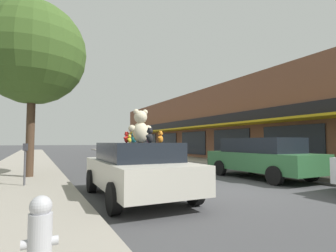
{
  "coord_description": "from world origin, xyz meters",
  "views": [
    {
      "loc": [
        -5.28,
        -6.17,
        1.47
      ],
      "look_at": [
        -1.69,
        0.93,
        1.96
      ],
      "focal_mm": 28.0,
      "sensor_mm": 36.0,
      "label": 1
    }
  ],
  "objects_px": {
    "teddy_bear_orange": "(160,137)",
    "teddy_bear_blue": "(134,139)",
    "teddy_bear_teal": "(134,138)",
    "parked_car_far_center": "(261,157)",
    "teddy_bear_yellow": "(130,139)",
    "teddy_bear_giant": "(140,127)",
    "parking_meter": "(25,159)",
    "fire_hydrant": "(40,237)",
    "teddy_bear_black": "(150,135)",
    "teddy_bear_red": "(127,137)",
    "plush_art_car": "(137,168)",
    "teddy_bear_pink": "(149,137)",
    "street_tree": "(33,53)"
  },
  "relations": [
    {
      "from": "street_tree",
      "to": "parking_meter",
      "type": "distance_m",
      "value": 4.55
    },
    {
      "from": "teddy_bear_pink",
      "to": "fire_hydrant",
      "type": "distance_m",
      "value": 5.7
    },
    {
      "from": "teddy_bear_teal",
      "to": "parked_car_far_center",
      "type": "relative_size",
      "value": 0.06
    },
    {
      "from": "teddy_bear_blue",
      "to": "teddy_bear_yellow",
      "type": "height_order",
      "value": "teddy_bear_blue"
    },
    {
      "from": "teddy_bear_giant",
      "to": "teddy_bear_pink",
      "type": "xyz_separation_m",
      "value": [
        0.6,
        0.85,
        -0.27
      ]
    },
    {
      "from": "teddy_bear_black",
      "to": "teddy_bear_yellow",
      "type": "relative_size",
      "value": 1.74
    },
    {
      "from": "teddy_bear_orange",
      "to": "parking_meter",
      "type": "xyz_separation_m",
      "value": [
        -3.17,
        2.97,
        -0.63
      ]
    },
    {
      "from": "teddy_bear_pink",
      "to": "plush_art_car",
      "type": "bearing_deg",
      "value": 15.0
    },
    {
      "from": "teddy_bear_teal",
      "to": "street_tree",
      "type": "bearing_deg",
      "value": 12.4
    },
    {
      "from": "teddy_bear_giant",
      "to": "teddy_bear_blue",
      "type": "xyz_separation_m",
      "value": [
        0.09,
        0.74,
        -0.32
      ]
    },
    {
      "from": "teddy_bear_orange",
      "to": "teddy_bear_blue",
      "type": "height_order",
      "value": "teddy_bear_orange"
    },
    {
      "from": "teddy_bear_yellow",
      "to": "parking_meter",
      "type": "relative_size",
      "value": 0.17
    },
    {
      "from": "teddy_bear_giant",
      "to": "parking_meter",
      "type": "bearing_deg",
      "value": -39.01
    },
    {
      "from": "teddy_bear_blue",
      "to": "teddy_bear_pink",
      "type": "relative_size",
      "value": 0.66
    },
    {
      "from": "teddy_bear_yellow",
      "to": "teddy_bear_red",
      "type": "bearing_deg",
      "value": -106.9
    },
    {
      "from": "plush_art_car",
      "to": "parked_car_far_center",
      "type": "distance_m",
      "value": 5.94
    },
    {
      "from": "parked_car_far_center",
      "to": "street_tree",
      "type": "relative_size",
      "value": 0.7
    },
    {
      "from": "teddy_bear_yellow",
      "to": "teddy_bear_blue",
      "type": "bearing_deg",
      "value": -154.12
    },
    {
      "from": "teddy_bear_blue",
      "to": "teddy_bear_yellow",
      "type": "bearing_deg",
      "value": 113.93
    },
    {
      "from": "teddy_bear_teal",
      "to": "teddy_bear_red",
      "type": "height_order",
      "value": "teddy_bear_teal"
    },
    {
      "from": "teddy_bear_yellow",
      "to": "fire_hydrant",
      "type": "bearing_deg",
      "value": 23.98
    },
    {
      "from": "street_tree",
      "to": "parking_meter",
      "type": "height_order",
      "value": "street_tree"
    },
    {
      "from": "plush_art_car",
      "to": "teddy_bear_blue",
      "type": "relative_size",
      "value": 18.01
    },
    {
      "from": "teddy_bear_teal",
      "to": "parking_meter",
      "type": "bearing_deg",
      "value": 35.09
    },
    {
      "from": "teddy_bear_orange",
      "to": "teddy_bear_pink",
      "type": "bearing_deg",
      "value": -139.8
    },
    {
      "from": "teddy_bear_giant",
      "to": "teddy_bear_teal",
      "type": "xyz_separation_m",
      "value": [
        0.01,
        0.57,
        -0.29
      ]
    },
    {
      "from": "teddy_bear_orange",
      "to": "fire_hydrant",
      "type": "height_order",
      "value": "teddy_bear_orange"
    },
    {
      "from": "teddy_bear_black",
      "to": "parking_meter",
      "type": "xyz_separation_m",
      "value": [
        -2.77,
        3.19,
        -0.66
      ]
    },
    {
      "from": "teddy_bear_teal",
      "to": "teddy_bear_red",
      "type": "bearing_deg",
      "value": 120.62
    },
    {
      "from": "teddy_bear_blue",
      "to": "teddy_bear_teal",
      "type": "xyz_separation_m",
      "value": [
        -0.07,
        -0.17,
        0.03
      ]
    },
    {
      "from": "teddy_bear_pink",
      "to": "teddy_bear_orange",
      "type": "bearing_deg",
      "value": 41.8
    },
    {
      "from": "street_tree",
      "to": "teddy_bear_yellow",
      "type": "bearing_deg",
      "value": -62.71
    },
    {
      "from": "parked_car_far_center",
      "to": "parking_meter",
      "type": "bearing_deg",
      "value": 171.45
    },
    {
      "from": "teddy_bear_giant",
      "to": "teddy_bear_blue",
      "type": "bearing_deg",
      "value": -94.8
    },
    {
      "from": "parked_car_far_center",
      "to": "teddy_bear_blue",
      "type": "bearing_deg",
      "value": -175.72
    },
    {
      "from": "teddy_bear_giant",
      "to": "teddy_bear_pink",
      "type": "bearing_deg",
      "value": -123.39
    },
    {
      "from": "teddy_bear_pink",
      "to": "teddy_bear_red",
      "type": "bearing_deg",
      "value": 0.42
    },
    {
      "from": "plush_art_car",
      "to": "teddy_bear_red",
      "type": "distance_m",
      "value": 0.87
    },
    {
      "from": "teddy_bear_yellow",
      "to": "parking_meter",
      "type": "xyz_separation_m",
      "value": [
        -2.5,
        2.46,
        -0.59
      ]
    },
    {
      "from": "teddy_bear_orange",
      "to": "teddy_bear_black",
      "type": "distance_m",
      "value": 0.45
    },
    {
      "from": "teddy_bear_teal",
      "to": "plush_art_car",
      "type": "bearing_deg",
      "value": 147.14
    },
    {
      "from": "teddy_bear_orange",
      "to": "teddy_bear_yellow",
      "type": "bearing_deg",
      "value": -76.91
    },
    {
      "from": "teddy_bear_black",
      "to": "teddy_bear_teal",
      "type": "xyz_separation_m",
      "value": [
        0.05,
        1.33,
        -0.04
      ]
    },
    {
      "from": "teddy_bear_black",
      "to": "teddy_bear_teal",
      "type": "bearing_deg",
      "value": -131.39
    },
    {
      "from": "teddy_bear_giant",
      "to": "parked_car_far_center",
      "type": "height_order",
      "value": "teddy_bear_giant"
    },
    {
      "from": "teddy_bear_orange",
      "to": "teddy_bear_blue",
      "type": "bearing_deg",
      "value": -117.82
    },
    {
      "from": "teddy_bear_black",
      "to": "teddy_bear_red",
      "type": "bearing_deg",
      "value": -108.38
    },
    {
      "from": "plush_art_car",
      "to": "fire_hydrant",
      "type": "bearing_deg",
      "value": -121.21
    },
    {
      "from": "teddy_bear_yellow",
      "to": "teddy_bear_red",
      "type": "xyz_separation_m",
      "value": [
        -0.04,
        0.12,
        0.04
      ]
    },
    {
      "from": "teddy_bear_orange",
      "to": "parked_car_far_center",
      "type": "height_order",
      "value": "teddy_bear_orange"
    }
  ]
}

